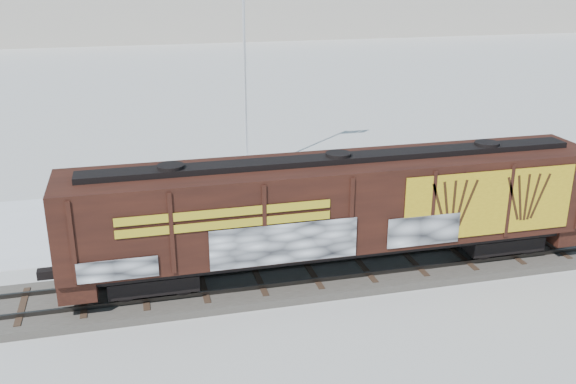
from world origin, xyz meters
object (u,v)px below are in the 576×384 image
object	(u,v)px
hopper_railcar	(337,206)
flagpole	(247,87)
car_silver	(226,189)
car_dark	(397,190)
car_white	(317,192)

from	to	relation	value
hopper_railcar	flagpole	distance (m)	13.30
hopper_railcar	car_silver	size ratio (longest dim) A/B	4.08
car_silver	car_dark	distance (m)	8.18
flagpole	car_white	xyz separation A→B (m)	(2.17, -5.86, -4.06)
hopper_railcar	car_white	distance (m)	7.70
car_dark	car_silver	bearing A→B (deg)	96.37
car_white	car_dark	xyz separation A→B (m)	(3.77, -0.83, 0.06)
hopper_railcar	car_white	world-z (taller)	hopper_railcar
car_dark	car_white	bearing A→B (deg)	97.65
car_silver	car_dark	world-z (taller)	car_silver
flagpole	hopper_railcar	bearing A→B (deg)	-86.80
hopper_railcar	car_silver	bearing A→B (deg)	108.07
hopper_railcar	car_silver	xyz separation A→B (m)	(-2.73, 8.37, -2.00)
hopper_railcar	car_dark	xyz separation A→B (m)	(5.21, 6.44, -2.04)
car_white	car_dark	bearing A→B (deg)	-100.16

